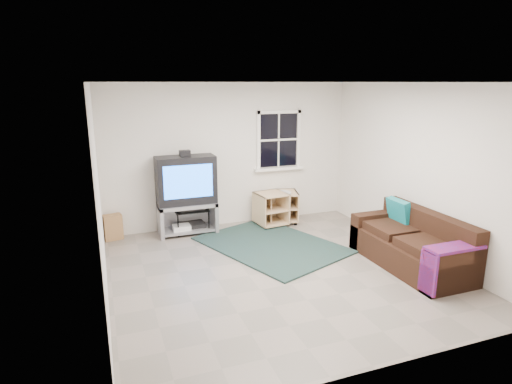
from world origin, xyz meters
name	(u,v)px	position (x,y,z in m)	size (l,w,h in m)	color
room	(279,144)	(0.95, 2.27, 1.48)	(4.60, 4.62, 4.60)	gray
tv_unit	(186,188)	(-0.89, 2.03, 0.81)	(1.01, 0.50, 1.48)	#929299
av_rack	(191,204)	(-0.81, 2.07, 0.51)	(0.58, 0.42, 1.17)	black
side_table_left	(270,208)	(0.65, 1.94, 0.33)	(0.58, 0.58, 0.62)	#D9B585
side_table_right	(282,204)	(0.95, 2.04, 0.35)	(0.66, 0.66, 0.62)	#D9B585
sofa	(412,246)	(1.89, -0.50, 0.30)	(0.84, 1.89, 0.86)	black
shag_rug	(271,245)	(0.27, 0.94, 0.01)	(1.65, 2.27, 0.03)	black
paper_bag	(113,227)	(-2.15, 2.15, 0.22)	(0.30, 0.20, 0.43)	#A47949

